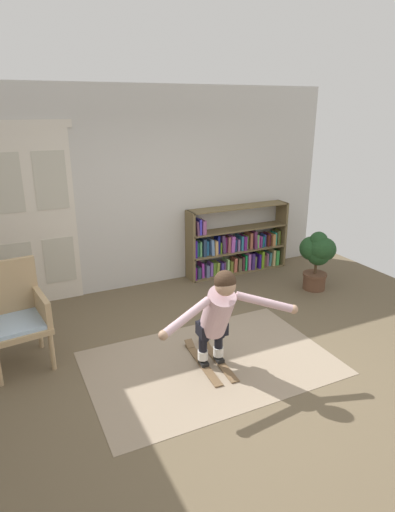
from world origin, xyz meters
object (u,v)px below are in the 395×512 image
(wicker_chair, at_px, (14,313))
(skis_pair, at_px, (209,360))
(bookshelf, at_px, (236,247))
(person_skier, at_px, (218,312))
(potted_plant, at_px, (318,254))

(wicker_chair, height_order, skis_pair, wicker_chair)
(wicker_chair, bearing_deg, skis_pair, -25.76)
(wicker_chair, bearing_deg, bookshelf, 20.88)
(wicker_chair, relative_size, person_skier, 0.77)
(person_skier, bearing_deg, potted_plant, 28.13)
(skis_pair, bearing_deg, wicker_chair, 154.24)
(potted_plant, relative_size, person_skier, 0.64)
(bookshelf, height_order, potted_plant, bookshelf)
(bookshelf, height_order, skis_pair, bookshelf)
(potted_plant, xyz_separation_m, skis_pair, (-2.31, -1.04, -0.54))
(bookshelf, relative_size, potted_plant, 1.92)
(bookshelf, bearing_deg, wicker_chair, -159.12)
(bookshelf, distance_m, person_skier, 2.90)
(potted_plant, height_order, skis_pair, potted_plant)
(potted_plant, bearing_deg, person_skier, -151.87)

